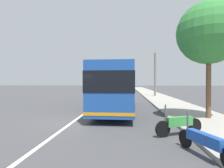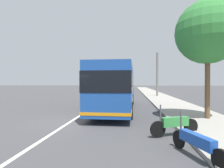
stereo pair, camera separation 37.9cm
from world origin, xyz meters
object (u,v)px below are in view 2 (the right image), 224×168
utility_pole (157,75)px  car_far_distant (109,88)px  coach_bus (117,86)px  roadside_tree_near_camera (208,32)px  motorcycle_angled (175,124)px  car_side_street (126,90)px  car_behind_bus (129,88)px  car_oncoming (110,89)px  motorcycle_nearest_curb (196,142)px

utility_pole → car_far_distant: bearing=24.1°
car_far_distant → utility_pole: utility_pole is taller
coach_bus → roadside_tree_near_camera: roadside_tree_near_camera is taller
motorcycle_angled → car_side_street: 25.30m
car_behind_bus → utility_pole: (-16.57, -4.37, 2.56)m
motorcycle_angled → car_side_street: (25.14, 2.78, 0.24)m
motorcycle_angled → car_far_distant: 42.70m
coach_bus → car_behind_bus: coach_bus is taller
car_oncoming → utility_pole: (-13.95, -8.66, 2.55)m
car_far_distant → car_side_street: 17.57m
coach_bus → motorcycle_nearest_curb: coach_bus is taller
coach_bus → car_side_street: 18.38m
motorcycle_nearest_curb → utility_pole: size_ratio=0.34×
car_oncoming → roadside_tree_near_camera: bearing=19.9°
car_far_distant → motorcycle_nearest_curb: bearing=5.8°
car_oncoming → roadside_tree_near_camera: (-30.90, -9.11, 4.21)m
motorcycle_nearest_curb → roadside_tree_near_camera: 7.36m
coach_bus → car_oncoming: (27.28, 3.74, -1.14)m
coach_bus → utility_pole: utility_pole is taller
car_far_distant → car_side_street: car_side_street is taller
car_side_street → motorcycle_angled: bearing=-177.4°
coach_bus → car_side_street: bearing=0.6°
car_side_street → car_oncoming: bearing=19.6°
car_behind_bus → car_far_distant: bearing=42.0°
motorcycle_nearest_curb → motorcycle_angled: (2.18, 0.10, 0.03)m
car_far_distant → car_side_street: bearing=12.1°
motorcycle_angled → utility_pole: size_ratio=0.31×
motorcycle_angled → roadside_tree_near_camera: size_ratio=0.31×
car_oncoming → car_side_street: size_ratio=0.90×
motorcycle_angled → car_side_street: bearing=-107.3°
roadside_tree_near_camera → utility_pole: (16.95, 0.45, -1.66)m
roadside_tree_near_camera → utility_pole: bearing=1.5°
motorcycle_angled → car_far_distant: size_ratio=0.46×
car_far_distant → car_oncoming: size_ratio=1.03×
coach_bus → motorcycle_angled: coach_bus is taller
motorcycle_nearest_curb → roadside_tree_near_camera: (5.35, -2.38, 4.46)m
motorcycle_angled → car_side_street: car_side_street is taller
coach_bus → roadside_tree_near_camera: 7.17m
car_oncoming → roadside_tree_near_camera: roadside_tree_near_camera is taller
motorcycle_angled → car_oncoming: bearing=-102.6°
coach_bus → car_far_distant: 35.55m
car_far_distant → roadside_tree_near_camera: bearing=10.5°
car_behind_bus → roadside_tree_near_camera: size_ratio=0.63×
utility_pole → roadside_tree_near_camera: bearing=-178.5°
car_oncoming → car_behind_bus: (2.62, -4.28, -0.01)m
motorcycle_angled → roadside_tree_near_camera: (3.18, -2.48, 4.43)m
coach_bus → utility_pole: 14.28m
motorcycle_angled → motorcycle_nearest_curb: bearing=69.0°
car_oncoming → utility_pole: bearing=35.3°
motorcycle_nearest_curb → motorcycle_angled: motorcycle_angled is taller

